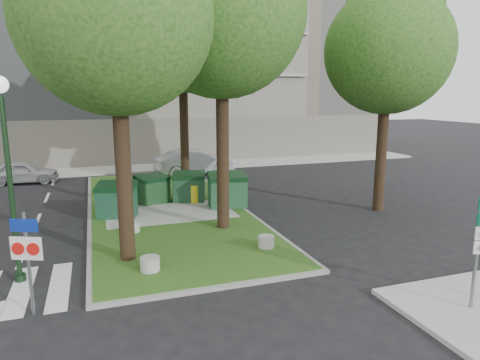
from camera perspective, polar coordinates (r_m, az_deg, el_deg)
name	(u,v)px	position (r m, az deg, el deg)	size (l,w,h in m)	color
ground	(199,291)	(11.05, -5.53, -14.55)	(120.00, 120.00, 0.00)	black
median_island	(166,208)	(18.52, -9.86, -3.70)	(6.00, 16.00, 0.12)	#264F16
median_kerb	(166,208)	(18.52, -9.85, -3.73)	(6.30, 16.30, 0.10)	gray
building_sidewalk	(132,169)	(28.67, -14.25, 1.45)	(42.00, 3.00, 0.12)	#999993
zebra_crossing	(41,288)	(12.27, -25.05, -12.87)	(5.00, 3.00, 0.01)	silver
apartment_building	(118,53)	(35.90, -15.98, 16.02)	(41.00, 12.00, 16.00)	tan
tree_median_mid	(121,40)	(18.91, -15.57, 17.52)	(4.80, 4.80, 9.99)	black
tree_median_far	(183,21)	(22.49, -7.61, 20.22)	(5.80, 5.80, 11.93)	black
tree_street_right	(390,38)	(18.72, 19.33, 17.38)	(5.00, 5.00, 10.06)	black
dumpster_a	(117,200)	(17.30, -16.10, -2.59)	(1.71, 1.40, 1.38)	#0F3722
dumpster_b	(152,189)	(19.21, -11.62, -1.20)	(1.62, 1.42, 1.25)	#0F3615
dumpster_c	(189,187)	(19.22, -6.80, -0.93)	(1.65, 1.37, 1.32)	#10351C
dumpster_d	(227,190)	(18.13, -1.71, -1.35)	(1.72, 1.30, 1.48)	#133E22
bollard_left	(150,264)	(12.05, -11.91, -10.88)	(0.53, 0.53, 0.38)	#9D9D98
bollard_right	(266,242)	(13.51, 3.50, -8.19)	(0.51, 0.51, 0.36)	#9F9F9A
bollard_mid	(133,227)	(15.40, -14.13, -6.07)	(0.49, 0.49, 0.35)	#9E9E99
litter_bin	(195,194)	(18.96, -6.06, -1.82)	(0.45, 0.45, 0.79)	yellow
street_lamp	(7,156)	(12.07, -28.62, 2.78)	(0.42, 0.42, 5.26)	black
traffic_sign_pole	(27,250)	(10.45, -26.51, -8.33)	(0.66, 0.32, 2.35)	slate
car_white	(23,172)	(26.37, -26.96, 0.95)	(1.46, 3.63, 1.24)	silver
car_silver	(195,162)	(26.15, -6.09, 2.40)	(1.64, 4.72, 1.55)	#9FA2A6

